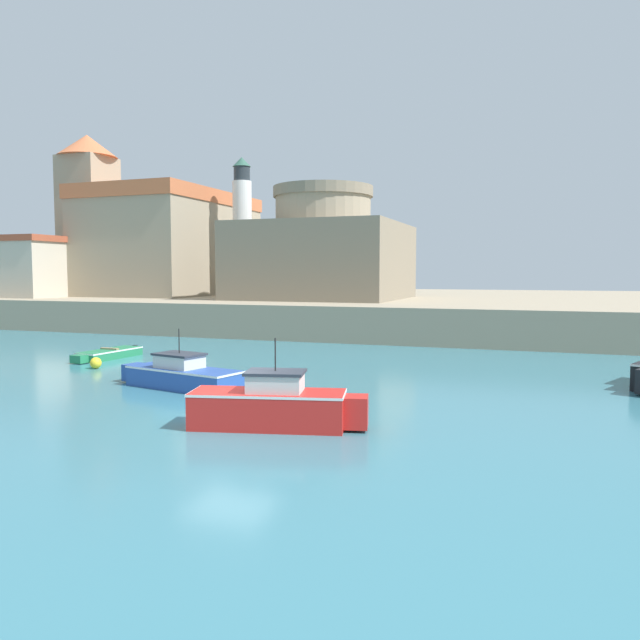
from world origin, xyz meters
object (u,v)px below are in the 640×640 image
object	(u,v)px
motorboat_red_3	(274,405)
fortress	(323,255)
dinghy_green_1	(108,354)
church	(160,239)
lighthouse	(242,230)
harbor_shed_mid_row	(22,266)
motorboat_blue_0	(181,375)
mooring_buoy	(96,363)

from	to	relation	value
motorboat_red_3	fortress	world-z (taller)	fortress
dinghy_green_1	fortress	world-z (taller)	fortress
dinghy_green_1	church	world-z (taller)	church
lighthouse	harbor_shed_mid_row	bearing A→B (deg)	-153.15
motorboat_blue_0	fortress	xyz separation A→B (m)	(-3.78, 26.19, 5.10)
motorboat_blue_0	harbor_shed_mid_row	xyz separation A→B (m)	(-27.78, 20.13, 4.23)
motorboat_blue_0	mooring_buoy	world-z (taller)	motorboat_blue_0
mooring_buoy	fortress	xyz separation A→B (m)	(2.27, 23.51, 5.34)
motorboat_blue_0	church	distance (m)	36.73
church	dinghy_green_1	bearing A→B (deg)	-61.13
motorboat_red_3	mooring_buoy	bearing A→B (deg)	149.41
dinghy_green_1	mooring_buoy	world-z (taller)	dinghy_green_1
mooring_buoy	lighthouse	size ratio (longest dim) A/B	0.04
fortress	lighthouse	world-z (taller)	lighthouse
dinghy_green_1	mooring_buoy	xyz separation A→B (m)	(1.62, -2.86, 0.01)
motorboat_blue_0	motorboat_red_3	xyz separation A→B (m)	(5.62, -4.22, 0.13)
lighthouse	harbor_shed_mid_row	xyz separation A→B (m)	(-16.00, -8.10, -3.14)
harbor_shed_mid_row	church	bearing A→B (deg)	53.39
fortress	dinghy_green_1	bearing A→B (deg)	-100.66
church	harbor_shed_mid_row	distance (m)	11.90
mooring_buoy	lighthouse	xyz separation A→B (m)	(-5.73, 25.55, 7.60)
dinghy_green_1	church	bearing A→B (deg)	118.87
motorboat_blue_0	motorboat_red_3	world-z (taller)	motorboat_red_3
motorboat_red_3	fortress	distance (m)	32.21
church	lighthouse	distance (m)	9.17
mooring_buoy	fortress	size ratio (longest dim) A/B	0.04
motorboat_red_3	church	size ratio (longest dim) A/B	0.30
motorboat_blue_0	mooring_buoy	xyz separation A→B (m)	(-6.05, 2.68, -0.24)
dinghy_green_1	lighthouse	size ratio (longest dim) A/B	0.36
dinghy_green_1	harbor_shed_mid_row	bearing A→B (deg)	144.03
mooring_buoy	harbor_shed_mid_row	xyz separation A→B (m)	(-21.73, 17.45, 4.46)
fortress	harbor_shed_mid_row	bearing A→B (deg)	-165.84
dinghy_green_1	harbor_shed_mid_row	world-z (taller)	harbor_shed_mid_row
motorboat_blue_0	fortress	bearing A→B (deg)	98.21
motorboat_red_3	mooring_buoy	world-z (taller)	motorboat_red_3
motorboat_red_3	church	bearing A→B (deg)	128.17
fortress	lighthouse	xyz separation A→B (m)	(-8.00, 2.05, 2.26)
motorboat_red_3	lighthouse	distance (m)	37.53
motorboat_blue_0	motorboat_red_3	bearing A→B (deg)	-36.91
mooring_buoy	harbor_shed_mid_row	bearing A→B (deg)	141.23
motorboat_blue_0	harbor_shed_mid_row	size ratio (longest dim) A/B	0.82
motorboat_blue_0	fortress	size ratio (longest dim) A/B	0.44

